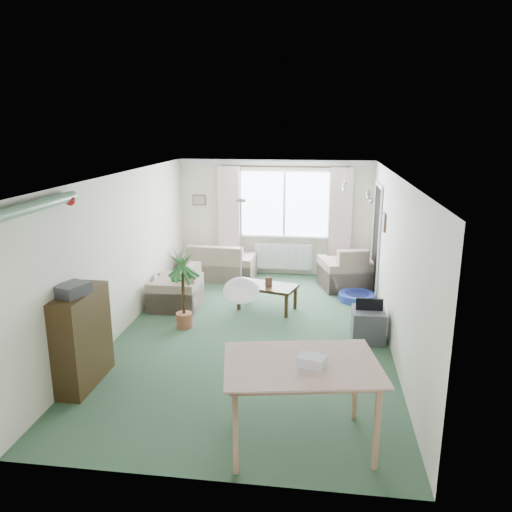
# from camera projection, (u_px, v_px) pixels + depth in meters

# --- Properties ---
(ground) EXTENTS (6.50, 6.50, 0.00)m
(ground) POSITION_uv_depth(u_px,v_px,m) (253.00, 334.00, 7.58)
(ground) COLOR #2E4D35
(window) EXTENTS (1.80, 0.03, 1.30)m
(window) POSITION_uv_depth(u_px,v_px,m) (284.00, 204.00, 10.27)
(window) COLOR white
(curtain_rod) EXTENTS (2.60, 0.03, 0.03)m
(curtain_rod) POSITION_uv_depth(u_px,v_px,m) (285.00, 167.00, 9.99)
(curtain_rod) COLOR black
(curtain_left) EXTENTS (0.45, 0.08, 2.00)m
(curtain_left) POSITION_uv_depth(u_px,v_px,m) (229.00, 215.00, 10.38)
(curtain_left) COLOR beige
(curtain_right) EXTENTS (0.45, 0.08, 2.00)m
(curtain_right) POSITION_uv_depth(u_px,v_px,m) (341.00, 217.00, 10.08)
(curtain_right) COLOR beige
(radiator) EXTENTS (1.20, 0.10, 0.55)m
(radiator) POSITION_uv_depth(u_px,v_px,m) (284.00, 256.00, 10.51)
(radiator) COLOR white
(doorway) EXTENTS (0.03, 0.95, 2.00)m
(doorway) POSITION_uv_depth(u_px,v_px,m) (376.00, 241.00, 9.18)
(doorway) COLOR black
(pendant_lamp) EXTENTS (0.36, 0.36, 0.36)m
(pendant_lamp) POSITION_uv_depth(u_px,v_px,m) (241.00, 290.00, 4.97)
(pendant_lamp) COLOR white
(tinsel_garland) EXTENTS (1.60, 1.60, 0.12)m
(tinsel_garland) POSITION_uv_depth(u_px,v_px,m) (34.00, 206.00, 5.04)
(tinsel_garland) COLOR #196626
(bauble_cluster_a) EXTENTS (0.20, 0.20, 0.20)m
(bauble_cluster_a) POSITION_uv_depth(u_px,v_px,m) (344.00, 182.00, 7.71)
(bauble_cluster_a) COLOR silver
(bauble_cluster_b) EXTENTS (0.20, 0.20, 0.20)m
(bauble_cluster_b) POSITION_uv_depth(u_px,v_px,m) (371.00, 193.00, 6.52)
(bauble_cluster_b) COLOR silver
(wall_picture_back) EXTENTS (0.28, 0.03, 0.22)m
(wall_picture_back) POSITION_uv_depth(u_px,v_px,m) (199.00, 200.00, 10.48)
(wall_picture_back) COLOR brown
(wall_picture_right) EXTENTS (0.03, 0.24, 0.30)m
(wall_picture_right) POSITION_uv_depth(u_px,v_px,m) (384.00, 222.00, 8.08)
(wall_picture_right) COLOR brown
(sofa) EXTENTS (1.51, 0.84, 0.74)m
(sofa) POSITION_uv_depth(u_px,v_px,m) (219.00, 261.00, 10.26)
(sofa) COLOR beige
(sofa) RESTS_ON ground
(armchair_corner) EXTENTS (1.14, 1.10, 0.83)m
(armchair_corner) POSITION_uv_depth(u_px,v_px,m) (346.00, 267.00, 9.65)
(armchair_corner) COLOR #BBAE8D
(armchair_corner) RESTS_ON ground
(armchair_left) EXTENTS (0.81, 0.86, 0.76)m
(armchair_left) POSITION_uv_depth(u_px,v_px,m) (175.00, 286.00, 8.63)
(armchair_left) COLOR beige
(armchair_left) RESTS_ON ground
(coffee_table) EXTENTS (1.08, 0.79, 0.44)m
(coffee_table) POSITION_uv_depth(u_px,v_px,m) (267.00, 297.00, 8.54)
(coffee_table) COLOR black
(coffee_table) RESTS_ON ground
(photo_frame) EXTENTS (0.12, 0.04, 0.16)m
(photo_frame) POSITION_uv_depth(u_px,v_px,m) (269.00, 282.00, 8.41)
(photo_frame) COLOR brown
(photo_frame) RESTS_ON coffee_table
(bookshelf) EXTENTS (0.33, 0.96, 1.18)m
(bookshelf) POSITION_uv_depth(u_px,v_px,m) (82.00, 339.00, 6.00)
(bookshelf) COLOR black
(bookshelf) RESTS_ON ground
(hifi_box) EXTENTS (0.38, 0.42, 0.14)m
(hifi_box) POSITION_uv_depth(u_px,v_px,m) (72.00, 290.00, 5.73)
(hifi_box) COLOR #36363B
(hifi_box) RESTS_ON bookshelf
(houseplant) EXTENTS (0.59, 0.59, 1.27)m
(houseplant) POSITION_uv_depth(u_px,v_px,m) (183.00, 289.00, 7.68)
(houseplant) COLOR #226326
(houseplant) RESTS_ON ground
(dining_table) EXTENTS (1.52, 1.15, 0.86)m
(dining_table) POSITION_uv_depth(u_px,v_px,m) (301.00, 405.00, 4.87)
(dining_table) COLOR tan
(dining_table) RESTS_ON ground
(gift_box) EXTENTS (0.29, 0.25, 0.12)m
(gift_box) POSITION_uv_depth(u_px,v_px,m) (312.00, 362.00, 4.68)
(gift_box) COLOR silver
(gift_box) RESTS_ON dining_table
(tv_cube) EXTENTS (0.48, 0.52, 0.47)m
(tv_cube) POSITION_uv_depth(u_px,v_px,m) (368.00, 325.00, 7.32)
(tv_cube) COLOR #343338
(tv_cube) RESTS_ON ground
(pet_bed) EXTENTS (0.82, 0.82, 0.13)m
(pet_bed) POSITION_uv_depth(u_px,v_px,m) (357.00, 297.00, 9.03)
(pet_bed) COLOR navy
(pet_bed) RESTS_ON ground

